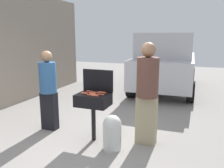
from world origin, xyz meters
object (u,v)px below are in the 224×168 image
at_px(bbq_grill, 93,102).
at_px(hot_dog_5, 92,94).
at_px(hot_dog_7, 94,95).
at_px(hot_dog_8, 102,92).
at_px(hot_dog_10, 84,93).
at_px(hot_dog_2, 90,91).
at_px(parked_minivan, 166,61).
at_px(hot_dog_9, 103,93).
at_px(hot_dog_3, 95,96).
at_px(hot_dog_4, 101,95).
at_px(hot_dog_11, 91,95).
at_px(hot_dog_1, 85,93).
at_px(person_right, 147,90).
at_px(hot_dog_0, 97,93).
at_px(hot_dog_12, 92,93).
at_px(hot_dog_6, 93,94).
at_px(propane_tank, 112,132).
at_px(person_left, 48,88).

height_order(bbq_grill, hot_dog_5, hot_dog_5).
distance_m(hot_dog_7, hot_dog_8, 0.22).
bearing_deg(hot_dog_10, hot_dog_2, 84.66).
bearing_deg(parked_minivan, hot_dog_9, 82.19).
distance_m(hot_dog_3, hot_dog_4, 0.13).
xyz_separation_m(hot_dog_8, hot_dog_11, (-0.11, -0.26, 0.00)).
bearing_deg(hot_dog_4, hot_dog_3, -112.81).
xyz_separation_m(hot_dog_1, person_right, (1.11, 0.22, 0.09)).
relative_size(hot_dog_0, hot_dog_12, 1.00).
relative_size(hot_dog_2, hot_dog_10, 1.00).
xyz_separation_m(hot_dog_0, hot_dog_8, (0.08, 0.06, 0.00)).
bearing_deg(parked_minivan, hot_dog_0, 80.93).
distance_m(hot_dog_3, hot_dog_12, 0.22).
xyz_separation_m(hot_dog_12, parked_minivan, (0.66, 4.76, 0.12)).
relative_size(bbq_grill, hot_dog_10, 6.90).
bearing_deg(hot_dog_6, person_right, 16.42).
bearing_deg(hot_dog_0, hot_dog_6, -97.34).
xyz_separation_m(hot_dog_11, parked_minivan, (0.62, 4.90, 0.12)).
height_order(hot_dog_9, propane_tank, hot_dog_9).
bearing_deg(person_right, hot_dog_0, 21.57).
distance_m(hot_dog_2, hot_dog_7, 0.29).
height_order(hot_dog_10, person_left, person_left).
distance_m(hot_dog_1, hot_dog_5, 0.16).
xyz_separation_m(hot_dog_4, hot_dog_8, (-0.05, 0.16, 0.00)).
bearing_deg(hot_dog_6, hot_dog_8, 63.77).
relative_size(hot_dog_7, hot_dog_8, 1.00).
bearing_deg(hot_dog_4, hot_dog_12, 165.83).
bearing_deg(person_left, hot_dog_7, -9.12).
xyz_separation_m(hot_dog_3, person_right, (0.84, 0.37, 0.09)).
bearing_deg(propane_tank, hot_dog_6, 159.90).
bearing_deg(hot_dog_0, hot_dog_10, -142.34).
bearing_deg(hot_dog_11, hot_dog_5, 98.88).
bearing_deg(hot_dog_9, hot_dog_5, -139.46).
height_order(person_right, parked_minivan, parked_minivan).
height_order(bbq_grill, hot_dog_12, hot_dog_12).
height_order(hot_dog_2, hot_dog_5, same).
distance_m(bbq_grill, propane_tank, 0.66).
bearing_deg(hot_dog_7, hot_dog_12, 130.85).
relative_size(propane_tank, parked_minivan, 0.14).
bearing_deg(hot_dog_8, hot_dog_6, -116.23).
height_order(hot_dog_0, hot_dog_9, same).
relative_size(bbq_grill, hot_dog_11, 6.90).
bearing_deg(person_left, propane_tank, -10.70).
xyz_separation_m(propane_tank, person_left, (-1.55, 0.38, 0.57)).
distance_m(hot_dog_8, hot_dog_11, 0.28).
bearing_deg(hot_dog_5, person_left, 169.93).
bearing_deg(hot_dog_1, hot_dog_10, -76.48).
bearing_deg(person_left, person_right, 4.51).
relative_size(hot_dog_2, hot_dog_12, 1.00).
bearing_deg(hot_dog_5, hot_dog_7, -39.42).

